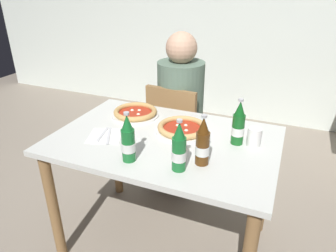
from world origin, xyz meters
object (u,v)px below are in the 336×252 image
(chair_behind_table, at_px, (177,131))
(pizza_marinara_far, at_px, (182,128))
(beer_bottle_center, at_px, (203,144))
(napkin_with_cutlery, at_px, (106,136))
(beer_bottle_right, at_px, (128,141))
(dining_table_main, at_px, (165,156))
(diner_seated, at_px, (180,116))
(pizza_margherita_near, at_px, (135,113))
(beer_bottle_extra, at_px, (238,125))
(paper_cup, at_px, (254,137))
(beer_bottle_left, at_px, (179,149))

(chair_behind_table, height_order, pizza_marinara_far, chair_behind_table)
(beer_bottle_center, xyz_separation_m, napkin_with_cutlery, (-0.57, 0.06, -0.10))
(chair_behind_table, height_order, beer_bottle_right, beer_bottle_right)
(chair_behind_table, bearing_deg, dining_table_main, 109.21)
(chair_behind_table, distance_m, diner_seated, 0.11)
(napkin_with_cutlery, bearing_deg, pizza_margherita_near, 86.27)
(beer_bottle_right, bearing_deg, beer_bottle_extra, 39.62)
(dining_table_main, relative_size, pizza_marinara_far, 4.01)
(chair_behind_table, height_order, pizza_margherita_near, chair_behind_table)
(pizza_marinara_far, bearing_deg, chair_behind_table, 113.72)
(pizza_margherita_near, height_order, paper_cup, paper_cup)
(napkin_with_cutlery, bearing_deg, diner_seated, 78.60)
(pizza_marinara_far, distance_m, beer_bottle_right, 0.41)
(chair_behind_table, bearing_deg, paper_cup, 145.26)
(dining_table_main, distance_m, pizza_margherita_near, 0.38)
(beer_bottle_right, distance_m, paper_cup, 0.65)
(pizza_marinara_far, distance_m, beer_bottle_left, 0.39)
(pizza_marinara_far, bearing_deg, beer_bottle_center, -54.16)
(dining_table_main, bearing_deg, napkin_with_cutlery, -161.41)
(pizza_marinara_far, relative_size, beer_bottle_extra, 1.21)
(beer_bottle_center, distance_m, paper_cup, 0.34)
(pizza_margherita_near, distance_m, beer_bottle_extra, 0.67)
(beer_bottle_extra, bearing_deg, pizza_margherita_near, 170.22)
(dining_table_main, xyz_separation_m, beer_bottle_center, (0.26, -0.17, 0.22))
(pizza_margherita_near, xyz_separation_m, beer_bottle_left, (0.46, -0.46, 0.08))
(beer_bottle_center, height_order, beer_bottle_extra, same)
(beer_bottle_right, distance_m, napkin_with_cutlery, 0.31)
(diner_seated, xyz_separation_m, beer_bottle_center, (0.41, -0.83, 0.27))
(chair_behind_table, bearing_deg, pizza_margherita_near, 77.06)
(chair_behind_table, height_order, napkin_with_cutlery, chair_behind_table)
(beer_bottle_left, height_order, napkin_with_cutlery, beer_bottle_left)
(beer_bottle_right, bearing_deg, napkin_with_cutlery, 145.21)
(chair_behind_table, height_order, beer_bottle_left, beer_bottle_left)
(chair_behind_table, distance_m, beer_bottle_left, 1.00)
(pizza_marinara_far, xyz_separation_m, paper_cup, (0.39, -0.00, 0.03))
(chair_behind_table, height_order, beer_bottle_extra, beer_bottle_extra)
(beer_bottle_center, bearing_deg, beer_bottle_extra, 66.61)
(pizza_margherita_near, xyz_separation_m, beer_bottle_center, (0.55, -0.37, 0.08))
(diner_seated, bearing_deg, napkin_with_cutlery, -101.40)
(pizza_margherita_near, relative_size, beer_bottle_extra, 1.18)
(dining_table_main, relative_size, beer_bottle_left, 4.86)
(beer_bottle_left, bearing_deg, chair_behind_table, 111.31)
(chair_behind_table, bearing_deg, diner_seated, -91.84)
(beer_bottle_center, xyz_separation_m, beer_bottle_right, (-0.33, -0.10, 0.00))
(pizza_margherita_near, height_order, napkin_with_cutlery, pizza_margherita_near)
(pizza_margherita_near, bearing_deg, beer_bottle_right, -65.25)
(beer_bottle_right, bearing_deg, paper_cup, 35.62)
(diner_seated, xyz_separation_m, pizza_margherita_near, (-0.13, -0.45, 0.19))
(chair_behind_table, xyz_separation_m, paper_cup, (0.61, -0.50, 0.32))
(diner_seated, distance_m, paper_cup, 0.85)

